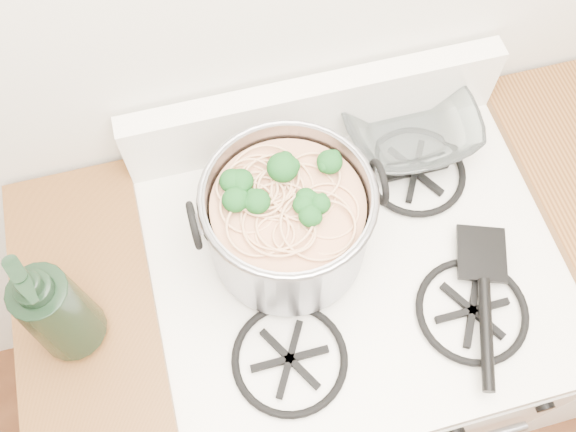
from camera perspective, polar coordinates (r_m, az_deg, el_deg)
The scene contains 6 objects.
gas_range at distance 1.65m, azimuth 4.57°, elevation -10.40°, with size 0.76×0.66×0.92m.
counter_left at distance 1.63m, azimuth -13.11°, elevation -14.17°, with size 0.25×0.65×0.92m.
stock_pot at distance 1.12m, azimuth 0.00°, elevation -0.46°, with size 0.33×0.30×0.20m.
spatula at distance 1.23m, azimuth 16.91°, elevation -3.08°, with size 0.29×0.31×0.02m, color black, non-canonical shape.
glass_bowl at distance 1.34m, azimuth 10.50°, elevation 7.78°, with size 0.11×0.11×0.03m, color white.
bottle at distance 1.07m, azimuth -20.36°, elevation -7.45°, with size 0.11×0.11×0.29m, color black.
Camera 1 is at (-0.24, 0.84, 2.02)m, focal length 40.00 mm.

